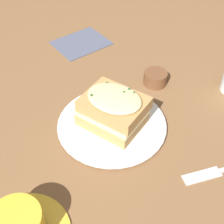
% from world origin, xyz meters
% --- Properties ---
extents(ground_plane, '(2.40, 2.40, 0.00)m').
position_xyz_m(ground_plane, '(0.00, 0.00, 0.00)').
color(ground_plane, brown).
extents(dinner_plate, '(0.23, 0.23, 0.01)m').
position_xyz_m(dinner_plate, '(0.03, 0.01, 0.01)').
color(dinner_plate, white).
rests_on(dinner_plate, ground_plane).
extents(sandwich, '(0.14, 0.16, 0.08)m').
position_xyz_m(sandwich, '(0.02, 0.01, 0.05)').
color(sandwich, '#B2844C').
rests_on(sandwich, dinner_plate).
extents(fork, '(0.19, 0.06, 0.00)m').
position_xyz_m(fork, '(-0.09, 0.21, 0.00)').
color(fork, silver).
rests_on(fork, ground_plane).
extents(napkin, '(0.16, 0.14, 0.00)m').
position_xyz_m(napkin, '(-0.06, -0.32, 0.00)').
color(napkin, '#4C5166').
rests_on(napkin, ground_plane).
extents(condiment_pot, '(0.06, 0.06, 0.03)m').
position_xyz_m(condiment_pot, '(-0.14, -0.06, 0.02)').
color(condiment_pot, brown).
rests_on(condiment_pot, ground_plane).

